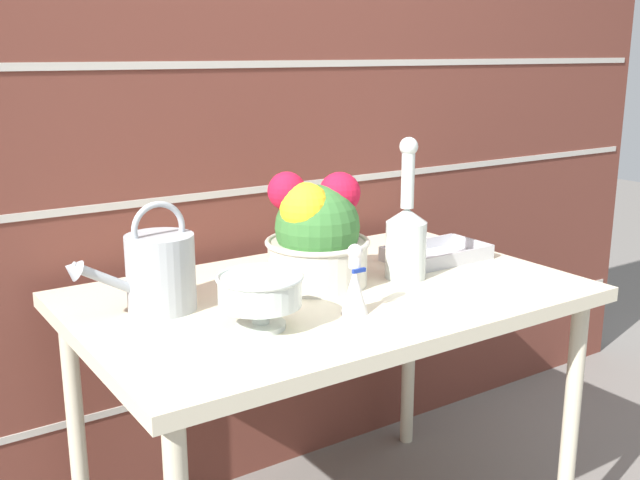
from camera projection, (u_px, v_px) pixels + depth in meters
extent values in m
cube|color=brown|center=(234.00, 128.00, 2.16)|extent=(3.60, 0.08, 2.20)
cube|color=#B7B2A8|center=(247.00, 376.00, 2.31)|extent=(3.53, 0.00, 0.02)
cube|color=#B7B2A8|center=(242.00, 192.00, 2.17)|extent=(3.53, 0.00, 0.02)
cube|color=#B7B2A8|center=(239.00, 64.00, 2.08)|extent=(3.53, 0.00, 0.02)
cube|color=beige|center=(329.00, 297.00, 1.86)|extent=(1.23, 0.78, 0.04)
cylinder|color=beige|center=(571.00, 424.00, 1.99)|extent=(0.04, 0.04, 0.70)
cylinder|color=beige|center=(77.00, 438.00, 1.92)|extent=(0.04, 0.04, 0.70)
cylinder|color=beige|center=(409.00, 346.00, 2.52)|extent=(0.04, 0.04, 0.70)
cylinder|color=#9EA3A8|center=(161.00, 272.00, 1.70)|extent=(0.16, 0.16, 0.18)
cylinder|color=#9EA3A8|center=(104.00, 278.00, 1.63)|extent=(0.14, 0.02, 0.09)
cone|color=#9EA3A8|center=(71.00, 269.00, 1.58)|extent=(0.05, 0.05, 0.06)
torus|color=#9EA3A8|center=(159.00, 229.00, 1.67)|extent=(0.13, 0.01, 0.13)
cylinder|color=silver|center=(261.00, 325.00, 1.60)|extent=(0.11, 0.11, 0.01)
cylinder|color=silver|center=(260.00, 314.00, 1.60)|extent=(0.04, 0.04, 0.04)
sphere|color=silver|center=(260.00, 313.00, 1.59)|extent=(0.05, 0.05, 0.05)
cylinder|color=silver|center=(260.00, 291.00, 1.58)|extent=(0.18, 0.18, 0.06)
torus|color=silver|center=(260.00, 277.00, 1.58)|extent=(0.19, 0.19, 0.01)
cylinder|color=beige|center=(317.00, 263.00, 1.90)|extent=(0.25, 0.25, 0.11)
torus|color=beige|center=(317.00, 242.00, 1.88)|extent=(0.27, 0.27, 0.01)
sphere|color=#387033|center=(317.00, 227.00, 1.87)|extent=(0.21, 0.21, 0.21)
sphere|color=yellow|center=(305.00, 208.00, 1.82)|extent=(0.13, 0.13, 0.13)
sphere|color=red|center=(287.00, 191.00, 1.84)|extent=(0.10, 0.10, 0.10)
sphere|color=red|center=(340.00, 193.00, 1.88)|extent=(0.11, 0.11, 0.11)
cylinder|color=silver|center=(406.00, 250.00, 1.94)|extent=(0.11, 0.11, 0.15)
cone|color=silver|center=(407.00, 215.00, 1.92)|extent=(0.11, 0.11, 0.04)
cylinder|color=silver|center=(408.00, 181.00, 1.90)|extent=(0.03, 0.03, 0.14)
sphere|color=silver|center=(409.00, 146.00, 1.87)|extent=(0.05, 0.05, 0.05)
cone|color=white|center=(355.00, 291.00, 1.68)|extent=(0.06, 0.06, 0.11)
cylinder|color=white|center=(355.00, 260.00, 1.66)|extent=(0.03, 0.03, 0.04)
sphere|color=white|center=(355.00, 252.00, 1.66)|extent=(0.03, 0.03, 0.03)
cube|color=#193399|center=(359.00, 270.00, 1.66)|extent=(0.03, 0.01, 0.01)
cube|color=#B7B7BC|center=(436.00, 258.00, 2.13)|extent=(0.28, 0.17, 0.01)
cube|color=#B7B7BC|center=(457.00, 259.00, 2.06)|extent=(0.28, 0.01, 0.04)
cube|color=#B7B7BC|center=(417.00, 247.00, 2.19)|extent=(0.28, 0.01, 0.04)
cube|color=#B7B7BC|center=(398.00, 260.00, 2.05)|extent=(0.01, 0.17, 0.04)
cube|color=#B7B7BC|center=(472.00, 246.00, 2.20)|extent=(0.01, 0.17, 0.04)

